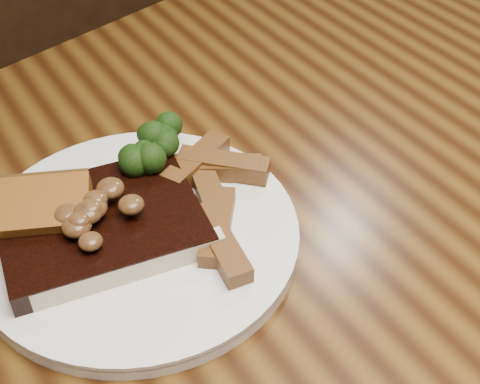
# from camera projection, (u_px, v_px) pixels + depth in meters

# --- Properties ---
(dining_table) EXTENTS (1.60, 0.90, 0.75)m
(dining_table) POSITION_uv_depth(u_px,v_px,m) (262.00, 281.00, 0.69)
(dining_table) COLOR #4F310F
(dining_table) RESTS_ON ground
(chair_far) EXTENTS (0.48, 0.48, 0.86)m
(chair_far) POSITION_uv_depth(u_px,v_px,m) (98.00, 138.00, 1.18)
(chair_far) COLOR black
(chair_far) RESTS_ON ground
(plate) EXTENTS (0.35, 0.35, 0.01)m
(plate) POSITION_uv_depth(u_px,v_px,m) (139.00, 237.00, 0.60)
(plate) COLOR white
(plate) RESTS_ON dining_table
(steak) EXTENTS (0.19, 0.16, 0.03)m
(steak) POSITION_uv_depth(u_px,v_px,m) (101.00, 226.00, 0.59)
(steak) COLOR black
(steak) RESTS_ON plate
(steak_bone) EXTENTS (0.16, 0.04, 0.02)m
(steak_bone) POSITION_uv_depth(u_px,v_px,m) (131.00, 271.00, 0.55)
(steak_bone) COLOR beige
(steak_bone) RESTS_ON plate
(mushroom_pile) EXTENTS (0.07, 0.07, 0.03)m
(mushroom_pile) POSITION_uv_depth(u_px,v_px,m) (93.00, 207.00, 0.57)
(mushroom_pile) COLOR brown
(mushroom_pile) RESTS_ON steak
(garlic_bread) EXTENTS (0.12, 0.09, 0.02)m
(garlic_bread) POSITION_uv_depth(u_px,v_px,m) (35.00, 225.00, 0.59)
(garlic_bread) COLOR brown
(garlic_bread) RESTS_ON plate
(potato_wedges) EXTENTS (0.11, 0.11, 0.02)m
(potato_wedges) POSITION_uv_depth(u_px,v_px,m) (215.00, 202.00, 0.61)
(potato_wedges) COLOR brown
(potato_wedges) RESTS_ON plate
(broccoli_cluster) EXTENTS (0.08, 0.08, 0.04)m
(broccoli_cluster) POSITION_uv_depth(u_px,v_px,m) (157.00, 150.00, 0.65)
(broccoli_cluster) COLOR #1A360C
(broccoli_cluster) RESTS_ON plate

